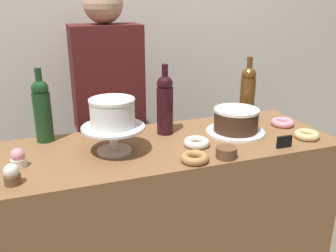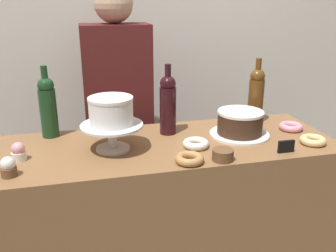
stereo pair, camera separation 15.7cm
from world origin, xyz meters
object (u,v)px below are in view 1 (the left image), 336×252
(white_layer_cake, at_px, (112,113))
(donut_maple, at_px, (195,158))
(cupcake_strawberry, at_px, (18,158))
(donut_pink, at_px, (283,123))
(wine_bottle_green, at_px, (42,110))
(wine_bottle_amber, at_px, (248,92))
(wine_bottle_dark_red, at_px, (165,104))
(chocolate_round_cake, at_px, (236,120))
(donut_sugar, at_px, (197,142))
(cookie_stack, at_px, (226,152))
(price_sign_chalkboard, at_px, (284,142))
(donut_glazed, at_px, (307,135))
(cupcake_vanilla, at_px, (12,175))
(barista_figure, at_px, (110,128))
(cake_stand_pedestal, at_px, (114,134))

(white_layer_cake, xyz_separation_m, donut_maple, (0.27, -0.20, -0.15))
(cupcake_strawberry, xyz_separation_m, donut_pink, (1.22, 0.06, -0.02))
(wine_bottle_green, relative_size, cupcake_strawberry, 4.38)
(wine_bottle_green, xyz_separation_m, wine_bottle_amber, (1.00, -0.03, 0.00))
(donut_pink, bearing_deg, wine_bottle_dark_red, 170.69)
(chocolate_round_cake, xyz_separation_m, donut_sugar, (-0.24, -0.09, -0.05))
(chocolate_round_cake, xyz_separation_m, cookie_stack, (-0.18, -0.24, -0.04))
(wine_bottle_dark_red, xyz_separation_m, wine_bottle_amber, (0.47, 0.06, 0.00))
(donut_sugar, distance_m, price_sign_chalkboard, 0.37)
(wine_bottle_amber, height_order, donut_pink, wine_bottle_amber)
(price_sign_chalkboard, bearing_deg, chocolate_round_cake, 114.08)
(chocolate_round_cake, height_order, wine_bottle_green, wine_bottle_green)
(donut_glazed, relative_size, donut_maple, 1.00)
(donut_pink, bearing_deg, cookie_stack, -150.96)
(white_layer_cake, xyz_separation_m, donut_sugar, (0.35, -0.05, -0.15))
(wine_bottle_green, bearing_deg, price_sign_chalkboard, -24.04)
(cupcake_vanilla, distance_m, donut_glazed, 1.23)
(wine_bottle_dark_red, height_order, cookie_stack, wine_bottle_dark_red)
(wine_bottle_amber, height_order, cupcake_vanilla, wine_bottle_amber)
(wine_bottle_green, height_order, wine_bottle_amber, same)
(donut_sugar, bearing_deg, wine_bottle_dark_red, 111.15)
(white_layer_cake, relative_size, barista_figure, 0.11)
(cake_stand_pedestal, bearing_deg, donut_sugar, -8.74)
(wine_bottle_amber, relative_size, barista_figure, 0.20)
(cupcake_strawberry, relative_size, donut_maple, 0.66)
(donut_sugar, bearing_deg, cookie_stack, -67.63)
(donut_glazed, height_order, barista_figure, barista_figure)
(cupcake_strawberry, bearing_deg, price_sign_chalkboard, -9.54)
(chocolate_round_cake, bearing_deg, barista_figure, 135.33)
(donut_glazed, xyz_separation_m, cookie_stack, (-0.44, -0.07, 0.01))
(donut_sugar, relative_size, price_sign_chalkboard, 1.60)
(white_layer_cake, xyz_separation_m, chocolate_round_cake, (0.58, 0.04, -0.11))
(wine_bottle_dark_red, bearing_deg, barista_figure, 115.65)
(cake_stand_pedestal, bearing_deg, donut_glazed, -9.12)
(wine_bottle_green, xyz_separation_m, donut_maple, (0.53, -0.42, -0.13))
(cake_stand_pedestal, xyz_separation_m, wine_bottle_amber, (0.74, 0.20, 0.07))
(chocolate_round_cake, height_order, cupcake_strawberry, chocolate_round_cake)
(cake_stand_pedestal, relative_size, white_layer_cake, 1.41)
(barista_figure, bearing_deg, cake_stand_pedestal, -98.74)
(donut_pink, bearing_deg, wine_bottle_green, 170.62)
(cupcake_vanilla, relative_size, donut_glazed, 0.66)
(chocolate_round_cake, relative_size, cupcake_strawberry, 2.81)
(chocolate_round_cake, height_order, donut_sugar, chocolate_round_cake)
(chocolate_round_cake, bearing_deg, donut_glazed, -33.00)
(white_layer_cake, height_order, price_sign_chalkboard, white_layer_cake)
(price_sign_chalkboard, bearing_deg, donut_glazed, 19.07)
(wine_bottle_green, bearing_deg, wine_bottle_amber, -1.89)
(donut_sugar, bearing_deg, white_layer_cake, 171.26)
(donut_glazed, xyz_separation_m, donut_sugar, (-0.51, 0.08, 0.00))
(cupcake_vanilla, distance_m, donut_maple, 0.66)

